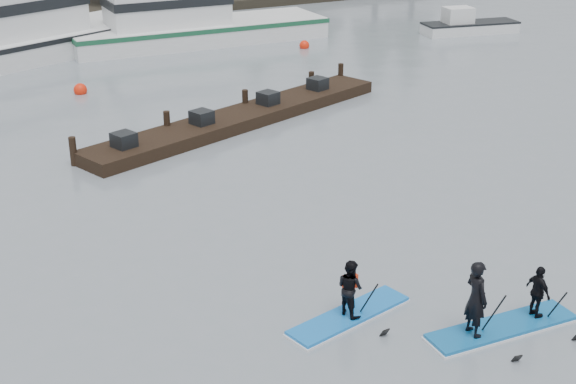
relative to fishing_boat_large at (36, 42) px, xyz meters
name	(u,v)px	position (x,y,z in m)	size (l,w,h in m)	color
ground	(415,332)	(1.82, -30.76, -0.72)	(160.00, 160.00, 0.00)	gray
far_shore	(29,12)	(1.82, 11.24, -0.42)	(70.00, 8.00, 0.60)	#2D281E
treeline	(30,17)	(1.82, 11.24, -0.72)	(60.00, 4.00, 8.00)	black
fishing_boat_large	(36,42)	(0.00, 0.00, 0.00)	(17.31, 10.79, 9.58)	white
fishing_boat_medium	(191,32)	(8.24, -0.97, -0.12)	(14.37, 4.49, 8.52)	white
skiff	(470,28)	(23.68, -6.08, -0.39)	(5.63, 1.69, 0.66)	white
floating_dock	(241,118)	(4.62, -15.50, -0.49)	(14.09, 1.88, 0.47)	black
buoy_c	(304,48)	(13.19, -5.00, -0.72)	(0.54, 0.54, 0.54)	#F7260C
buoy_b	(81,94)	(0.16, -8.33, -0.72)	(0.59, 0.59, 0.59)	#F7260C
paddleboard_solo	(350,298)	(0.84, -29.60, -0.21)	(3.25, 1.44, 1.89)	blue
paddleboard_duo	(501,307)	(3.46, -31.57, -0.11)	(3.60, 1.24, 2.32)	#1160A3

